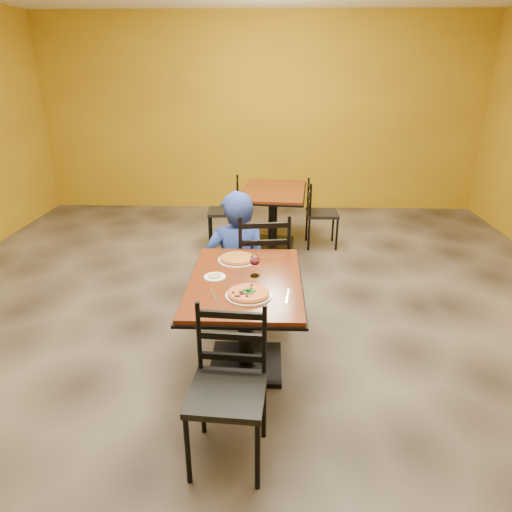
{
  "coord_description": "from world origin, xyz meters",
  "views": [
    {
      "loc": [
        0.18,
        -3.44,
        2.14
      ],
      "look_at": [
        0.07,
        -0.3,
        0.85
      ],
      "focal_mm": 31.56,
      "sensor_mm": 36.0,
      "label": 1
    }
  ],
  "objects_px": {
    "pizza_far": "(238,258)",
    "wine_glass": "(255,265)",
    "plate_main": "(249,295)",
    "side_plate": "(215,277)",
    "chair_second_left": "(224,212)",
    "chair_second_right": "(322,214)",
    "plate_far": "(238,260)",
    "table_second": "(273,204)",
    "pizza_main": "(249,293)",
    "table_main": "(245,303)",
    "diner": "(236,252)",
    "chair_main_near": "(227,394)",
    "chair_main_far": "(262,263)"
  },
  "relations": [
    {
      "from": "plate_main",
      "to": "side_plate",
      "type": "relative_size",
      "value": 1.94
    },
    {
      "from": "diner",
      "to": "pizza_main",
      "type": "relative_size",
      "value": 4.13
    },
    {
      "from": "chair_second_left",
      "to": "plate_main",
      "type": "height_order",
      "value": "chair_second_left"
    },
    {
      "from": "table_second",
      "to": "pizza_far",
      "type": "xyz_separation_m",
      "value": [
        -0.28,
        -2.34,
        0.22
      ]
    },
    {
      "from": "pizza_main",
      "to": "side_plate",
      "type": "height_order",
      "value": "pizza_main"
    },
    {
      "from": "plate_far",
      "to": "wine_glass",
      "type": "relative_size",
      "value": 1.72
    },
    {
      "from": "chair_second_left",
      "to": "plate_main",
      "type": "xyz_separation_m",
      "value": [
        0.47,
        -2.94,
        0.31
      ]
    },
    {
      "from": "chair_second_left",
      "to": "side_plate",
      "type": "relative_size",
      "value": 5.6
    },
    {
      "from": "table_second",
      "to": "chair_second_right",
      "type": "distance_m",
      "value": 0.65
    },
    {
      "from": "table_main",
      "to": "chair_main_near",
      "type": "height_order",
      "value": "chair_main_near"
    },
    {
      "from": "side_plate",
      "to": "wine_glass",
      "type": "xyz_separation_m",
      "value": [
        0.29,
        0.04,
        0.08
      ]
    },
    {
      "from": "pizza_main",
      "to": "pizza_far",
      "type": "xyz_separation_m",
      "value": [
        -0.12,
        0.61,
        0.0
      ]
    },
    {
      "from": "chair_second_left",
      "to": "chair_second_right",
      "type": "distance_m",
      "value": 1.28
    },
    {
      "from": "chair_main_near",
      "to": "side_plate",
      "type": "distance_m",
      "value": 0.99
    },
    {
      "from": "chair_main_near",
      "to": "chair_second_right",
      "type": "relative_size",
      "value": 1.08
    },
    {
      "from": "plate_far",
      "to": "pizza_far",
      "type": "xyz_separation_m",
      "value": [
        0.0,
        0.0,
        0.02
      ]
    },
    {
      "from": "chair_second_left",
      "to": "plate_main",
      "type": "distance_m",
      "value": 3.0
    },
    {
      "from": "table_second",
      "to": "chair_main_near",
      "type": "height_order",
      "value": "chair_main_near"
    },
    {
      "from": "table_second",
      "to": "wine_glass",
      "type": "relative_size",
      "value": 7.12
    },
    {
      "from": "diner",
      "to": "wine_glass",
      "type": "relative_size",
      "value": 6.52
    },
    {
      "from": "chair_main_near",
      "to": "diner",
      "type": "distance_m",
      "value": 1.84
    },
    {
      "from": "pizza_main",
      "to": "wine_glass",
      "type": "height_order",
      "value": "wine_glass"
    },
    {
      "from": "chair_second_right",
      "to": "diner",
      "type": "xyz_separation_m",
      "value": [
        -0.98,
        -1.76,
        0.15
      ]
    },
    {
      "from": "plate_main",
      "to": "side_plate",
      "type": "height_order",
      "value": "same"
    },
    {
      "from": "chair_main_far",
      "to": "plate_far",
      "type": "distance_m",
      "value": 0.6
    },
    {
      "from": "chair_main_far",
      "to": "plate_main",
      "type": "relative_size",
      "value": 3.29
    },
    {
      "from": "plate_far",
      "to": "pizza_main",
      "type": "bearing_deg",
      "value": -78.98
    },
    {
      "from": "table_second",
      "to": "plate_far",
      "type": "height_order",
      "value": "plate_far"
    },
    {
      "from": "chair_second_right",
      "to": "plate_far",
      "type": "distance_m",
      "value": 2.53
    },
    {
      "from": "chair_second_left",
      "to": "wine_glass",
      "type": "relative_size",
      "value": 4.98
    },
    {
      "from": "table_main",
      "to": "plate_main",
      "type": "height_order",
      "value": "plate_main"
    },
    {
      "from": "table_second",
      "to": "pizza_main",
      "type": "distance_m",
      "value": 2.95
    },
    {
      "from": "table_main",
      "to": "pizza_far",
      "type": "relative_size",
      "value": 4.39
    },
    {
      "from": "diner",
      "to": "chair_second_right",
      "type": "bearing_deg",
      "value": -127.41
    },
    {
      "from": "plate_main",
      "to": "pizza_far",
      "type": "relative_size",
      "value": 1.11
    },
    {
      "from": "diner",
      "to": "pizza_main",
      "type": "height_order",
      "value": "diner"
    },
    {
      "from": "chair_second_left",
      "to": "wine_glass",
      "type": "distance_m",
      "value": 2.7
    },
    {
      "from": "table_second",
      "to": "plate_main",
      "type": "distance_m",
      "value": 2.95
    },
    {
      "from": "table_main",
      "to": "chair_main_near",
      "type": "bearing_deg",
      "value": -93.27
    },
    {
      "from": "plate_main",
      "to": "table_main",
      "type": "bearing_deg",
      "value": 98.1
    },
    {
      "from": "pizza_far",
      "to": "wine_glass",
      "type": "xyz_separation_m",
      "value": [
        0.15,
        -0.28,
        0.07
      ]
    },
    {
      "from": "diner",
      "to": "pizza_far",
      "type": "xyz_separation_m",
      "value": [
        0.05,
        -0.58,
        0.18
      ]
    },
    {
      "from": "plate_main",
      "to": "chair_main_near",
      "type": "bearing_deg",
      "value": -97.82
    },
    {
      "from": "table_second",
      "to": "plate_main",
      "type": "height_order",
      "value": "plate_main"
    },
    {
      "from": "chair_main_near",
      "to": "chair_second_left",
      "type": "distance_m",
      "value": 3.61
    },
    {
      "from": "table_main",
      "to": "wine_glass",
      "type": "relative_size",
      "value": 6.83
    },
    {
      "from": "chair_second_right",
      "to": "plate_main",
      "type": "bearing_deg",
      "value": 163.91
    },
    {
      "from": "chair_main_near",
      "to": "chair_second_right",
      "type": "bearing_deg",
      "value": 80.03
    },
    {
      "from": "table_main",
      "to": "chair_second_right",
      "type": "bearing_deg",
      "value": 72.52
    },
    {
      "from": "table_second",
      "to": "side_plate",
      "type": "height_order",
      "value": "side_plate"
    }
  ]
}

